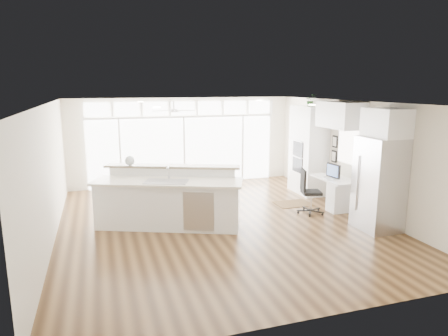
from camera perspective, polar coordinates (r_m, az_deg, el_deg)
name	(u,v)px	position (r m, az deg, el deg)	size (l,w,h in m)	color
floor	(221,224)	(9.13, -0.40, -7.94)	(7.00, 8.00, 0.02)	#3F2713
ceiling	(221,103)	(8.61, -0.43, 9.32)	(7.00, 8.00, 0.02)	white
wall_back	(183,141)	(12.59, -5.82, 3.82)	(7.00, 0.04, 2.70)	silver
wall_front	(315,223)	(5.21, 12.84, -7.68)	(7.00, 0.04, 2.70)	silver
wall_left	(49,175)	(8.44, -23.75, -0.96)	(0.04, 8.00, 2.70)	silver
wall_right	(357,156)	(10.34, 18.46, 1.58)	(0.04, 8.00, 2.70)	silver
glass_wall	(184,151)	(12.58, -5.74, 2.43)	(5.80, 0.06, 2.08)	white
transom_row	(183,108)	(12.44, -5.86, 8.49)	(5.90, 0.06, 0.40)	white
desk_window	(349,147)	(10.53, 17.40, 2.92)	(0.04, 0.85, 0.85)	white
ceiling_fan	(174,107)	(11.22, -7.19, 8.64)	(1.16, 1.16, 0.32)	silver
recessed_lights	(218,103)	(8.80, -0.82, 9.24)	(3.40, 3.00, 0.02)	#F0E9CC
oven_cabinet	(308,150)	(11.67, 11.94, 2.52)	(0.64, 1.20, 2.50)	white
desk_nook	(335,193)	(10.57, 15.54, -3.41)	(0.72, 1.30, 0.76)	white
upper_cabinets	(341,115)	(10.28, 16.33, 7.28)	(0.64, 1.30, 0.64)	white
refrigerator	(379,184)	(9.13, 21.28, -2.14)	(0.76, 0.90, 2.00)	#BCBCC1
fridge_cabinet	(386,123)	(8.96, 22.19, 6.00)	(0.64, 0.90, 0.60)	white
framed_photos	(335,149)	(11.05, 15.52, 2.64)	(0.06, 0.22, 0.80)	black
kitchen_island	(168,198)	(8.81, -7.97, -4.33)	(3.22, 1.21, 1.28)	white
rug	(293,204)	(10.71, 9.84, -5.04)	(0.91, 0.66, 0.01)	#352211
office_chair	(311,192)	(9.86, 12.38, -3.36)	(0.57, 0.52, 1.09)	black
fishbowl	(130,161)	(9.27, -13.32, 1.04)	(0.22, 0.22, 0.22)	silver
monitor	(333,171)	(10.40, 15.35, -0.37)	(0.08, 0.48, 0.40)	black
keyboard	(327,179)	(10.35, 14.50, -1.47)	(0.12, 0.31, 0.02)	silver
potted_plant	(310,101)	(11.54, 12.23, 9.28)	(0.29, 0.32, 0.25)	#275424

